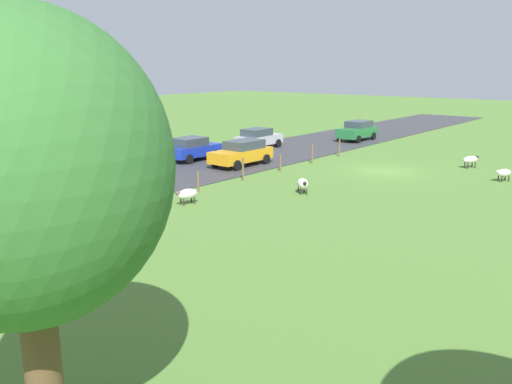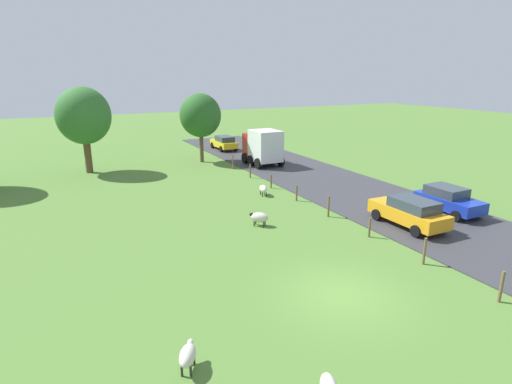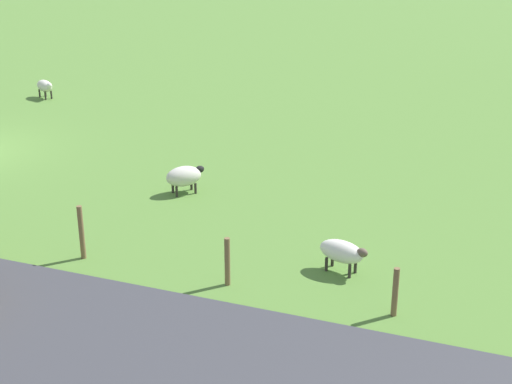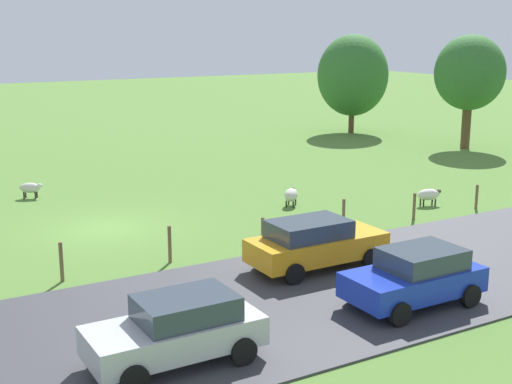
% 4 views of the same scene
% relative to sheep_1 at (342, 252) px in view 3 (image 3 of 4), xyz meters
% --- Properties ---
extents(sheep_1, '(0.73, 1.20, 0.74)m').
position_rel_sheep_1_xyz_m(sheep_1, '(0.00, 0.00, 0.00)').
color(sheep_1, silver).
rests_on(sheep_1, ground_plane).
extents(sheep_2, '(0.86, 1.07, 0.72)m').
position_rel_sheep_1_xyz_m(sheep_2, '(-10.12, -14.72, -0.01)').
color(sheep_2, beige).
rests_on(sheep_2, ground_plane).
extents(sheep_3, '(1.11, 1.09, 0.78)m').
position_rel_sheep_1_xyz_m(sheep_3, '(-2.97, -5.22, 0.00)').
color(sheep_3, beige).
rests_on(sheep_3, ground_plane).
extents(fence_post_3, '(0.12, 0.12, 1.29)m').
position_rel_sheep_1_xyz_m(fence_post_3, '(1.40, -5.70, 0.15)').
color(fence_post_3, brown).
rests_on(fence_post_3, ground_plane).
extents(fence_post_4, '(0.12, 0.12, 1.10)m').
position_rel_sheep_1_xyz_m(fence_post_4, '(1.40, -2.13, 0.05)').
color(fence_post_4, brown).
rests_on(fence_post_4, ground_plane).
extents(fence_post_5, '(0.12, 0.12, 1.05)m').
position_rel_sheep_1_xyz_m(fence_post_5, '(1.40, 1.43, 0.03)').
color(fence_post_5, brown).
rests_on(fence_post_5, ground_plane).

